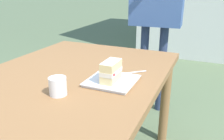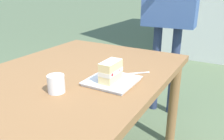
{
  "view_description": "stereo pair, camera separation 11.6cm",
  "coord_description": "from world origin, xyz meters",
  "views": [
    {
      "loc": [
        -0.94,
        -0.7,
        1.19
      ],
      "look_at": [
        0.06,
        -0.26,
        0.79
      ],
      "focal_mm": 37.41,
      "sensor_mm": 36.0,
      "label": 1
    },
    {
      "loc": [
        -0.89,
        -0.8,
        1.19
      ],
      "look_at": [
        0.06,
        -0.26,
        0.79
      ],
      "focal_mm": 37.41,
      "sensor_mm": 36.0,
      "label": 2
    }
  ],
  "objects": [
    {
      "name": "dessert_plate",
      "position": [
        0.06,
        -0.26,
        0.73
      ],
      "size": [
        0.24,
        0.24,
        0.02
      ],
      "color": "white",
      "rests_on": "patio_table"
    },
    {
      "name": "cake_slice",
      "position": [
        0.04,
        -0.26,
        0.79
      ],
      "size": [
        0.13,
        0.08,
        0.1
      ],
      "color": "#EAD18C",
      "rests_on": "dessert_plate"
    },
    {
      "name": "coffee_cup",
      "position": [
        -0.16,
        -0.1,
        0.77
      ],
      "size": [
        0.08,
        0.08,
        0.08
      ],
      "color": "white",
      "rests_on": "patio_table"
    },
    {
      "name": "patio_table",
      "position": [
        0.0,
        0.0,
        0.64
      ],
      "size": [
        1.49,
        0.99,
        0.72
      ],
      "color": "olive",
      "rests_on": "ground"
    },
    {
      "name": "dessert_fork",
      "position": [
        0.22,
        -0.3,
        0.73
      ],
      "size": [
        0.12,
        0.14,
        0.01
      ],
      "color": "silver",
      "rests_on": "patio_table"
    }
  ]
}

